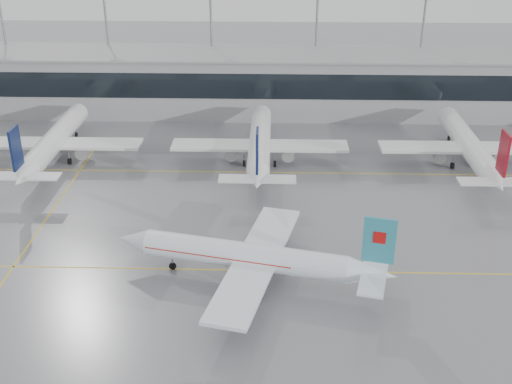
{
  "coord_description": "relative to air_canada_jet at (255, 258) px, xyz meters",
  "views": [
    {
      "loc": [
        2.29,
        -67.23,
        43.01
      ],
      "look_at": [
        0.0,
        12.0,
        5.0
      ],
      "focal_mm": 45.0,
      "sensor_mm": 36.0,
      "label": 1
    }
  ],
  "objects": [
    {
      "name": "taxi_line_north",
      "position": [
        -0.3,
        32.44,
        -3.29
      ],
      "size": [
        120.0,
        0.25,
        0.01
      ],
      "primitive_type": "cube",
      "color": "yellow",
      "rests_on": "ground"
    },
    {
      "name": "parked_jet_c",
      "position": [
        -0.3,
        36.13,
        0.41
      ],
      "size": [
        29.64,
        36.96,
        11.72
      ],
      "rotation": [
        0.0,
        0.0,
        1.57
      ],
      "color": "white",
      "rests_on": "ground"
    },
    {
      "name": "parked_jet_d",
      "position": [
        34.7,
        36.13,
        0.41
      ],
      "size": [
        29.64,
        36.96,
        11.72
      ],
      "rotation": [
        0.0,
        0.0,
        1.57
      ],
      "color": "white",
      "rests_on": "ground"
    },
    {
      "name": "taxi_line_main",
      "position": [
        -0.3,
        2.44,
        -3.29
      ],
      "size": [
        120.0,
        0.25,
        0.01
      ],
      "primitive_type": "cube",
      "color": "yellow",
      "rests_on": "ground"
    },
    {
      "name": "terminal_glass",
      "position": [
        -0.3,
        56.89,
        4.2
      ],
      "size": [
        180.0,
        0.2,
        5.0
      ],
      "primitive_type": "cube",
      "color": "black",
      "rests_on": "ground"
    },
    {
      "name": "taxi_line_cross",
      "position": [
        -30.3,
        17.44,
        -3.29
      ],
      "size": [
        0.25,
        60.0,
        0.01
      ],
      "primitive_type": "cube",
      "color": "yellow",
      "rests_on": "ground"
    },
    {
      "name": "terminal_roof",
      "position": [
        -0.3,
        64.44,
        8.9
      ],
      "size": [
        182.0,
        16.0,
        0.4
      ],
      "primitive_type": "cube",
      "color": "gray",
      "rests_on": "ground"
    },
    {
      "name": "parked_jet_b",
      "position": [
        -35.3,
        36.13,
        0.41
      ],
      "size": [
        29.64,
        36.96,
        11.72
      ],
      "rotation": [
        0.0,
        0.0,
        1.57
      ],
      "color": "white",
      "rests_on": "ground"
    },
    {
      "name": "light_masts",
      "position": [
        -0.3,
        70.44,
        10.05
      ],
      "size": [
        156.4,
        1.0,
        22.6
      ],
      "color": "gray",
      "rests_on": "ground"
    },
    {
      "name": "ground",
      "position": [
        -0.3,
        2.44,
        -3.3
      ],
      "size": [
        320.0,
        320.0,
        0.0
      ],
      "primitive_type": "plane",
      "color": "gray",
      "rests_on": "ground"
    },
    {
      "name": "air_canada_jet",
      "position": [
        0.0,
        0.0,
        0.0
      ],
      "size": [
        33.95,
        27.01,
        10.5
      ],
      "rotation": [
        0.0,
        0.0,
        2.91
      ],
      "color": "white",
      "rests_on": "ground"
    },
    {
      "name": "terminal",
      "position": [
        -0.3,
        64.44,
        2.7
      ],
      "size": [
        180.0,
        15.0,
        12.0
      ],
      "primitive_type": "cube",
      "color": "gray",
      "rests_on": "ground"
    }
  ]
}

